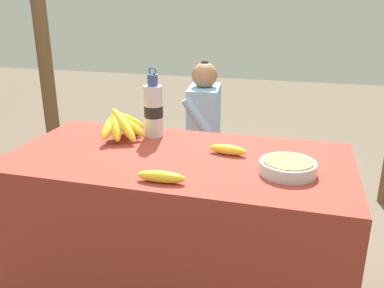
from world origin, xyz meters
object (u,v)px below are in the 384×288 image
Objects in this scene: water_bottle at (154,110)px; seated_vendor at (197,124)px; wooden_bench at (196,155)px; banana_bunch_ripe at (121,124)px; loose_banana_side at (228,150)px; loose_banana_front at (161,177)px; banana_bunch_green at (150,134)px; serving_bowl at (288,166)px; support_post_near at (41,27)px.

water_bottle is 0.89m from seated_vendor.
wooden_bench is at bearing 91.77° from water_bottle.
banana_bunch_ripe is at bearing 74.68° from seated_vendor.
seated_vendor is (-0.40, 0.99, -0.20)m from loose_banana_side.
loose_banana_side is at bearing -8.02° from banana_bunch_ripe.
loose_banana_front reaches higher than wooden_bench.
water_bottle reaches higher than banana_bunch_green.
wooden_bench is 0.37m from banana_bunch_green.
loose_banana_front is at bearing -154.73° from serving_bowl.
water_bottle is 1.04m from wooden_bench.
wooden_bench is 1.37× the size of seated_vendor.
loose_banana_side is at bearing -21.24° from water_bottle.
water_bottle is (-0.65, 0.29, 0.10)m from serving_bowl.
serving_bowl is 0.65× the size of water_bottle.
serving_bowl is 1.42m from wooden_bench.
serving_bowl reaches higher than banana_bunch_green.
wooden_bench is at bearing 120.06° from serving_bowl.
serving_bowl is 0.16× the size of wooden_bench.
loose_banana_front is 0.13× the size of wooden_bench.
loose_banana_front is at bearing -50.31° from banana_bunch_ripe.
banana_bunch_ripe is 1.09× the size of banana_bunch_green.
banana_bunch_ripe is at bearing -76.03° from banana_bunch_green.
serving_bowl is at bearing -35.39° from support_post_near.
loose_banana_front is 1.10× the size of loose_banana_side.
wooden_bench is (-0.67, 1.17, -0.45)m from serving_bowl.
banana_bunch_green is (-0.59, 1.38, -0.32)m from loose_banana_front.
water_bottle is 0.24× the size of wooden_bench.
banana_bunch_ripe is at bearing -96.41° from wooden_bench.
water_bottle is at bearing 113.21° from loose_banana_front.
seated_vendor reaches higher than serving_bowl.
water_bottle reaches higher than banana_bunch_ripe.
loose_banana_front is 0.66× the size of banana_bunch_green.
loose_banana_side is 2.23m from support_post_near.
loose_banana_side is at bearing 151.57° from serving_bowl.
banana_bunch_green is 0.12× the size of support_post_near.
seated_vendor is at bearing -61.09° from wooden_bench.
support_post_near is (-2.02, 1.44, 0.40)m from serving_bowl.
loose_banana_front is (0.21, -0.50, -0.11)m from water_bottle.
wooden_bench is at bearing 83.59° from banana_bunch_ripe.
serving_bowl is at bearing -48.95° from banana_bunch_green.
seated_vendor is 1.53m from support_post_near.
water_bottle is at bearing -39.81° from support_post_near.
loose_banana_front is (0.35, -0.42, -0.05)m from banana_bunch_ripe.
support_post_near reaches higher than banana_bunch_green.
serving_bowl is at bearing -28.43° from loose_banana_side.
banana_bunch_ripe is at bearing -44.62° from support_post_near.
support_post_near is at bearing 144.61° from serving_bowl.
water_bottle reaches higher than wooden_bench.
water_bottle is 1.05m from banana_bunch_green.
water_bottle is at bearing 30.24° from banana_bunch_ripe.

